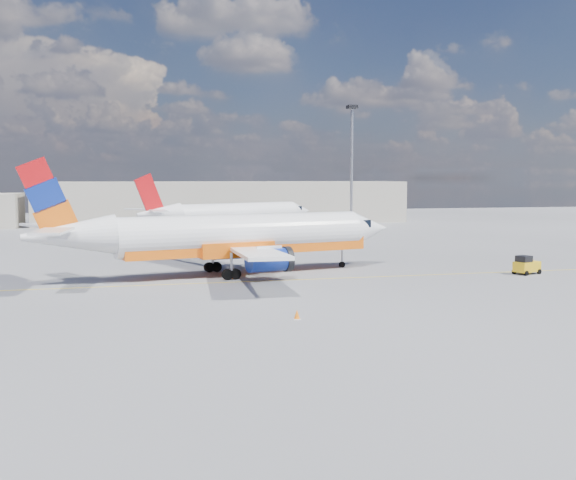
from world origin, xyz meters
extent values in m
plane|color=#57575C|center=(0.00, 0.00, 0.00)|extent=(240.00, 240.00, 0.00)
cube|color=yellow|center=(0.00, 3.00, 0.01)|extent=(70.00, 0.15, 0.01)
cube|color=#B2A999|center=(5.00, 75.00, 4.00)|extent=(70.00, 14.00, 8.00)
cylinder|color=white|center=(-2.36, 7.23, 3.71)|extent=(22.93, 8.25, 3.51)
cone|color=white|center=(10.75, 10.08, 3.71)|extent=(4.78, 4.31, 3.51)
cone|color=white|center=(-16.98, 4.05, 4.08)|extent=(7.77, 4.79, 3.33)
cube|color=black|center=(9.34, 9.77, 4.28)|extent=(2.22, 2.69, 0.72)
cube|color=#E65D0E|center=(-1.85, 7.34, 2.53)|extent=(22.79, 7.65, 1.24)
cube|color=white|center=(-5.41, 13.96, 2.79)|extent=(8.44, 12.56, 0.83)
cube|color=white|center=(-2.33, -0.16, 2.79)|extent=(3.67, 12.48, 0.83)
cylinder|color=navy|center=(-2.84, 11.87, 1.81)|extent=(4.05, 2.71, 1.96)
cylinder|color=navy|center=(-0.87, 2.80, 1.81)|extent=(4.05, 2.71, 1.96)
cylinder|color=black|center=(-1.23, 12.23, 1.81)|extent=(0.96, 2.23, 2.17)
cylinder|color=black|center=(0.75, 3.15, 1.81)|extent=(0.96, 2.23, 2.17)
cube|color=#E65D0E|center=(-18.49, 3.72, 7.22)|extent=(4.80, 1.33, 6.44)
cube|color=white|center=(-19.19, 6.94, 4.75)|extent=(4.56, 5.60, 0.19)
cube|color=white|center=(-17.79, 0.49, 4.75)|extent=(2.77, 5.36, 0.19)
cylinder|color=#9E9EA6|center=(7.72, 9.42, 1.29)|extent=(0.22, 0.22, 2.17)
cylinder|color=black|center=(7.72, 9.42, 0.29)|extent=(0.62, 0.36, 0.58)
cylinder|color=black|center=(-4.90, 9.21, 0.46)|extent=(0.99, 0.58, 0.93)
cylinder|color=black|center=(-3.85, 4.37, 0.46)|extent=(0.99, 0.58, 0.93)
cylinder|color=white|center=(3.45, 47.53, 3.33)|extent=(19.85, 11.17, 3.14)
cone|color=white|center=(14.42, 52.44, 3.33)|extent=(4.66, 4.38, 3.14)
cone|color=white|center=(-8.79, 42.06, 3.65)|extent=(7.13, 5.37, 2.99)
cube|color=black|center=(13.24, 51.91, 3.84)|extent=(2.30, 2.58, 0.65)
cube|color=white|center=(3.87, 47.72, 2.26)|extent=(19.62, 10.66, 1.11)
cube|color=white|center=(-0.46, 52.88, 2.50)|extent=(9.17, 10.56, 0.74)
cube|color=white|center=(4.82, 41.06, 2.50)|extent=(4.86, 11.44, 0.74)
cylinder|color=white|center=(2.17, 51.52, 1.62)|extent=(3.75, 2.96, 1.76)
cylinder|color=white|center=(5.57, 43.92, 1.62)|extent=(3.75, 2.96, 1.76)
cylinder|color=black|center=(3.52, 52.12, 1.62)|extent=(1.21, 1.96, 1.94)
cylinder|color=black|center=(6.92, 44.53, 1.62)|extent=(1.21, 1.96, 1.94)
cube|color=#B90E12|center=(-10.06, 41.50, 6.47)|extent=(4.07, 2.02, 5.77)
cube|color=white|center=(-11.26, 44.20, 4.25)|extent=(4.61, 4.79, 0.17)
cube|color=white|center=(-8.85, 38.80, 4.25)|extent=(2.51, 4.81, 0.17)
cylinder|color=#9E9EA6|center=(11.89, 51.31, 1.16)|extent=(0.22, 0.22, 1.94)
cylinder|color=black|center=(11.89, 51.31, 0.26)|extent=(0.56, 0.41, 0.52)
cylinder|color=black|center=(0.85, 48.80, 0.42)|extent=(0.90, 0.66, 0.83)
cylinder|color=black|center=(2.67, 44.75, 0.42)|extent=(0.90, 0.66, 0.83)
cylinder|color=black|center=(21.63, 1.75, 0.23)|extent=(0.50, 0.33, 0.46)
cylinder|color=black|center=(22.07, 0.53, 0.23)|extent=(0.50, 0.33, 0.46)
cylinder|color=black|center=(23.36, 2.39, 0.23)|extent=(0.50, 0.33, 0.46)
cylinder|color=black|center=(23.81, 1.17, 0.23)|extent=(0.50, 0.33, 0.46)
cube|color=gold|center=(22.72, 1.46, 0.69)|extent=(2.70, 2.04, 0.92)
cube|color=black|center=(22.28, 1.30, 1.43)|extent=(1.42, 1.42, 0.55)
cube|color=white|center=(-2.10, -11.96, 0.02)|extent=(0.43, 0.43, 0.04)
cone|color=orange|center=(-2.10, -11.96, 0.32)|extent=(0.37, 0.37, 0.56)
cylinder|color=#9E9EA6|center=(17.50, 35.60, 9.09)|extent=(0.40, 0.40, 18.18)
cube|color=black|center=(17.50, 35.60, 18.45)|extent=(1.36, 1.36, 0.45)
camera|label=1|loc=(-11.45, -49.71, 8.68)|focal=40.00mm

